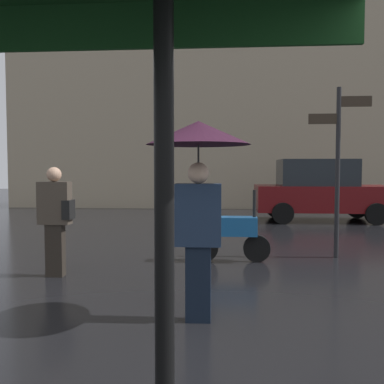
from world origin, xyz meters
TOP-DOWN VIEW (x-y plane):
  - pedestrian_with_umbrella at (0.02, 1.61)m, footprint 1.07×1.07m
  - pedestrian_with_bag at (-2.18, 3.28)m, footprint 0.50×0.24m
  - parked_scooter at (0.36, 4.46)m, footprint 1.35×0.32m
  - parked_car_left at (3.24, 10.33)m, footprint 4.03×1.90m
  - street_signpost at (2.30, 4.92)m, footprint 1.08×0.08m
  - building_block at (0.00, 15.03)m, footprint 17.09×2.20m

SIDE VIEW (x-z plane):
  - parked_scooter at x=0.36m, z-range -0.06..1.17m
  - pedestrian_with_bag at x=-2.18m, z-range 0.11..1.72m
  - parked_car_left at x=3.24m, z-range 0.01..1.89m
  - pedestrian_with_umbrella at x=0.02m, z-range 0.63..2.70m
  - street_signpost at x=2.30m, z-range 0.32..3.34m
  - building_block at x=0.00m, z-range 0.00..16.54m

